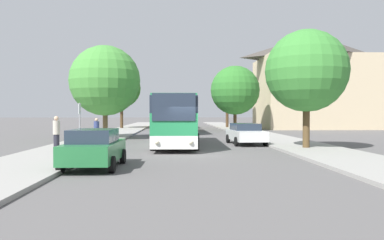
{
  "coord_description": "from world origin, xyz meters",
  "views": [
    {
      "loc": [
        -0.94,
        -19.94,
        2.19
      ],
      "look_at": [
        0.39,
        10.16,
        1.6
      ],
      "focal_mm": 35.0,
      "sensor_mm": 36.0,
      "label": 1
    }
  ],
  "objects": [
    {
      "name": "parked_car_left_curb",
      "position": [
        -4.15,
        -5.06,
        0.8
      ],
      "size": [
        2.09,
        4.13,
        1.54
      ],
      "rotation": [
        0.0,
        0.0,
        -0.01
      ],
      "color": "#236B38",
      "rests_on": "ground_plane"
    },
    {
      "name": "tree_right_mid",
      "position": [
        6.22,
        24.79,
        4.88
      ],
      "size": [
        5.88,
        5.88,
        7.68
      ],
      "color": "#47331E",
      "rests_on": "sidewalk_right"
    },
    {
      "name": "tree_right_far",
      "position": [
        6.71,
        1.62,
        4.62
      ],
      "size": [
        4.79,
        4.79,
        6.88
      ],
      "color": "#513D23",
      "rests_on": "sidewalk_right"
    },
    {
      "name": "tree_left_far",
      "position": [
        -8.14,
        30.27,
        5.4
      ],
      "size": [
        5.08,
        5.08,
        7.8
      ],
      "color": "#47331E",
      "rests_on": "sidewalk_left"
    },
    {
      "name": "tree_left_near",
      "position": [
        -6.71,
        10.98,
        4.8
      ],
      "size": [
        5.74,
        5.74,
        7.53
      ],
      "color": "brown",
      "rests_on": "sidewalk_left"
    },
    {
      "name": "bus_rear",
      "position": [
        -0.84,
        35.11,
        1.77
      ],
      "size": [
        2.91,
        11.8,
        3.32
      ],
      "rotation": [
        0.0,
        0.0,
        0.03
      ],
      "color": "#2D2D2D",
      "rests_on": "ground_plane"
    },
    {
      "name": "ground_plane",
      "position": [
        0.0,
        0.0,
        0.0
      ],
      "size": [
        300.0,
        300.0,
        0.0
      ],
      "primitive_type": "plane",
      "color": "#565454",
      "rests_on": "ground"
    },
    {
      "name": "tree_right_near",
      "position": [
        6.34,
        32.58,
        5.77
      ],
      "size": [
        4.47,
        4.47,
        7.88
      ],
      "color": "#47331E",
      "rests_on": "sidewalk_right"
    },
    {
      "name": "bus_stop_sign",
      "position": [
        -6.64,
        2.56,
        1.78
      ],
      "size": [
        0.08,
        0.45,
        2.63
      ],
      "color": "gray",
      "rests_on": "sidewalk_left"
    },
    {
      "name": "sidewalk_left",
      "position": [
        -7.0,
        0.0,
        0.07
      ],
      "size": [
        4.0,
        120.0,
        0.15
      ],
      "primitive_type": "cube",
      "color": "gray",
      "rests_on": "ground_plane"
    },
    {
      "name": "bus_front",
      "position": [
        -0.93,
        4.92,
        1.73
      ],
      "size": [
        2.96,
        11.04,
        3.23
      ],
      "rotation": [
        0.0,
        0.0,
        -0.02
      ],
      "color": "silver",
      "rests_on": "ground_plane"
    },
    {
      "name": "building_right_background",
      "position": [
        18.13,
        31.33,
        6.51
      ],
      "size": [
        14.58,
        10.91,
        13.01
      ],
      "color": "#C6B28E",
      "rests_on": "ground_plane"
    },
    {
      "name": "pedestrian_waiting_near",
      "position": [
        -6.26,
        5.45,
        0.99
      ],
      "size": [
        0.36,
        0.36,
        1.67
      ],
      "rotation": [
        0.0,
        0.0,
        1.4
      ],
      "color": "#23232D",
      "rests_on": "sidewalk_left"
    },
    {
      "name": "pedestrian_waiting_far",
      "position": [
        -7.25,
        0.13,
        1.1
      ],
      "size": [
        0.36,
        0.36,
        1.86
      ],
      "rotation": [
        0.0,
        0.0,
        4.84
      ],
      "color": "#23232D",
      "rests_on": "sidewalk_left"
    },
    {
      "name": "bus_middle",
      "position": [
        -0.76,
        20.73,
        1.79
      ],
      "size": [
        3.02,
        11.48,
        3.35
      ],
      "rotation": [
        0.0,
        0.0,
        0.02
      ],
      "color": "silver",
      "rests_on": "ground_plane"
    },
    {
      "name": "sidewalk_right",
      "position": [
        7.0,
        0.0,
        0.07
      ],
      "size": [
        4.0,
        120.0,
        0.15
      ],
      "primitive_type": "cube",
      "color": "gray",
      "rests_on": "ground_plane"
    },
    {
      "name": "parked_car_right_near",
      "position": [
        3.89,
        5.61,
        0.76
      ],
      "size": [
        2.32,
        4.55,
        1.45
      ],
      "rotation": [
        0.0,
        0.0,
        3.2
      ],
      "color": "silver",
      "rests_on": "ground_plane"
    }
  ]
}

